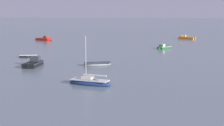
% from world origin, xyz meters
% --- Properties ---
extents(motorboat_moored_0, '(2.19, 5.52, 2.05)m').
position_xyz_m(motorboat_moored_0, '(1.59, 27.46, 0.31)').
color(motorboat_moored_0, black).
rests_on(motorboat_moored_0, ground).
extents(rowboat_moored_0, '(4.71, 3.17, 0.71)m').
position_xyz_m(rowboat_moored_0, '(11.29, 29.10, 0.19)').
color(rowboat_moored_0, gray).
rests_on(rowboat_moored_0, ground).
extents(motorboat_moored_2, '(3.62, 4.20, 1.58)m').
position_xyz_m(motorboat_moored_2, '(20.73, 55.25, 0.24)').
color(motorboat_moored_2, '#23602D').
rests_on(motorboat_moored_2, ground).
extents(rowboat_moored_2, '(3.67, 2.24, 0.55)m').
position_xyz_m(rowboat_moored_2, '(-3.42, 36.43, 0.15)').
color(rowboat_moored_2, black).
rests_on(rowboat_moored_2, ground).
extents(motorboat_moored_4, '(5.87, 4.43, 1.93)m').
position_xyz_m(motorboat_moored_4, '(26.63, 84.05, 0.27)').
color(motorboat_moored_4, orange).
rests_on(motorboat_moored_4, ground).
extents(motorboat_moored_6, '(5.92, 4.00, 2.13)m').
position_xyz_m(motorboat_moored_6, '(-13.15, 70.55, 0.32)').
color(motorboat_moored_6, red).
rests_on(motorboat_moored_6, ground).
extents(sailboat_moored_1, '(5.53, 2.71, 5.94)m').
position_xyz_m(sailboat_moored_1, '(13.42, 15.40, 0.26)').
color(sailboat_moored_1, navy).
rests_on(sailboat_moored_1, ground).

